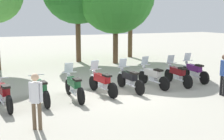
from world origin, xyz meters
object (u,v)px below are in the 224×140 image
object	(u,v)px
motorcycle_2	(74,86)
motorcycle_5	(153,76)
motorcycle_4	(130,79)
person_0	(36,97)
motorcycle_0	(4,94)
motorcycle_1	(40,90)
motorcycle_7	(194,71)
person_1	(224,72)
motorcycle_6	(177,74)
motorcycle_3	(102,82)

from	to	relation	value
motorcycle_2	motorcycle_5	size ratio (longest dim) A/B	1.00
motorcycle_4	person_0	xyz separation A→B (m)	(-4.43, -2.84, 0.44)
motorcycle_0	motorcycle_1	size ratio (longest dim) A/B	0.99
motorcycle_4	person_0	size ratio (longest dim) A/B	1.33
motorcycle_7	person_1	xyz separation A→B (m)	(-0.74, -2.67, 0.50)
motorcycle_2	person_0	xyz separation A→B (m)	(-1.84, -2.60, 0.44)
motorcycle_6	motorcycle_3	bearing A→B (deg)	93.10
motorcycle_0	motorcycle_3	bearing A→B (deg)	-94.22
motorcycle_7	motorcycle_0	bearing A→B (deg)	98.18
motorcycle_7	person_0	size ratio (longest dim) A/B	1.33
motorcycle_5	person_1	world-z (taller)	person_1
person_0	motorcycle_4	bearing A→B (deg)	-27.34
motorcycle_0	motorcycle_4	world-z (taller)	motorcycle_4
motorcycle_5	motorcycle_1	bearing A→B (deg)	87.58
motorcycle_2	person_0	size ratio (longest dim) A/B	1.33
motorcycle_3	motorcycle_4	xyz separation A→B (m)	(1.30, -0.00, 0.00)
motorcycle_6	motorcycle_2	bearing A→B (deg)	95.53
motorcycle_6	person_1	size ratio (longest dim) A/B	1.27
motorcycle_7	person_1	world-z (taller)	person_1
motorcycle_3	person_0	world-z (taller)	person_0
motorcycle_0	person_0	bearing A→B (deg)	-172.24
motorcycle_6	motorcycle_0	bearing A→B (deg)	95.04
motorcycle_1	motorcycle_6	bearing A→B (deg)	-92.58
person_1	motorcycle_5	bearing A→B (deg)	-48.63
motorcycle_4	motorcycle_5	world-z (taller)	same
motorcycle_5	person_1	xyz separation A→B (m)	(1.86, -2.43, 0.50)
motorcycle_3	motorcycle_4	world-z (taller)	same
motorcycle_5	motorcycle_4	bearing A→B (deg)	91.07
motorcycle_5	motorcycle_0	bearing A→B (deg)	87.53
motorcycle_4	motorcycle_5	xyz separation A→B (m)	(1.29, 0.18, 0.00)
motorcycle_5	motorcycle_7	xyz separation A→B (m)	(2.60, 0.24, 0.00)
motorcycle_2	motorcycle_6	bearing A→B (deg)	-88.72
motorcycle_6	motorcycle_7	distance (m)	1.34
motorcycle_0	motorcycle_2	xyz separation A→B (m)	(2.60, 0.08, 0.01)
person_0	person_1	bearing A→B (deg)	-55.53
person_0	person_1	xyz separation A→B (m)	(7.58, 0.59, 0.05)
motorcycle_2	motorcycle_6	distance (m)	5.20
motorcycle_0	motorcycle_6	distance (m)	7.79
motorcycle_0	motorcycle_2	world-z (taller)	motorcycle_2
motorcycle_1	motorcycle_4	world-z (taller)	motorcycle_4
motorcycle_1	motorcycle_5	world-z (taller)	motorcycle_5
motorcycle_3	motorcycle_6	distance (m)	3.90
motorcycle_3	motorcycle_7	bearing A→B (deg)	-95.02
motorcycle_0	motorcycle_6	xyz separation A→B (m)	(7.78, 0.39, 0.01)
motorcycle_1	motorcycle_2	distance (m)	1.30
motorcycle_6	motorcycle_7	xyz separation A→B (m)	(1.30, 0.36, 0.00)
person_1	motorcycle_6	bearing A→B (deg)	-72.54
motorcycle_3	person_0	distance (m)	4.25
motorcycle_0	person_0	xyz separation A→B (m)	(0.76, -2.52, 0.46)
motorcycle_6	person_1	distance (m)	2.43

